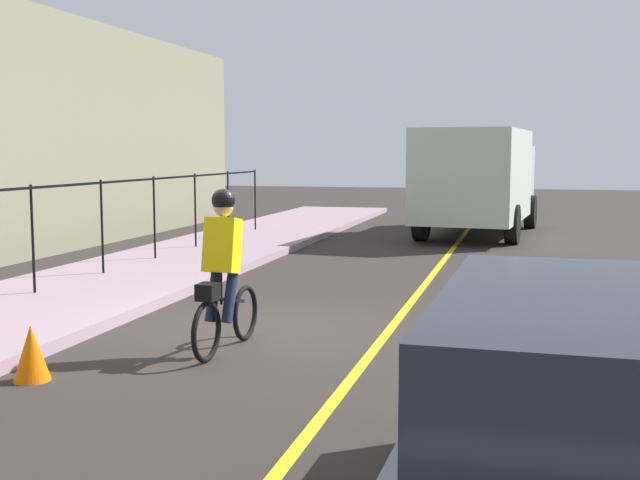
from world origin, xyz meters
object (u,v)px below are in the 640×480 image
object	(u,v)px
box_truck_background	(479,177)
traffic_cone_near	(31,353)
cyclist_lead	(223,272)
patrol_sedan	(608,441)

from	to	relation	value
box_truck_background	traffic_cone_near	world-z (taller)	box_truck_background
box_truck_background	traffic_cone_near	xyz separation A→B (m)	(-15.05, 3.37, -1.27)
cyclist_lead	traffic_cone_near	xyz separation A→B (m)	(-1.52, 1.41, -0.63)
cyclist_lead	traffic_cone_near	distance (m)	2.17
cyclist_lead	box_truck_background	distance (m)	13.69
box_truck_background	cyclist_lead	bearing A→B (deg)	177.36
box_truck_background	traffic_cone_near	distance (m)	15.48
cyclist_lead	patrol_sedan	bearing A→B (deg)	-135.92
cyclist_lead	patrol_sedan	xyz separation A→B (m)	(-4.21, -3.65, -0.09)
box_truck_background	patrol_sedan	bearing A→B (deg)	-168.95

